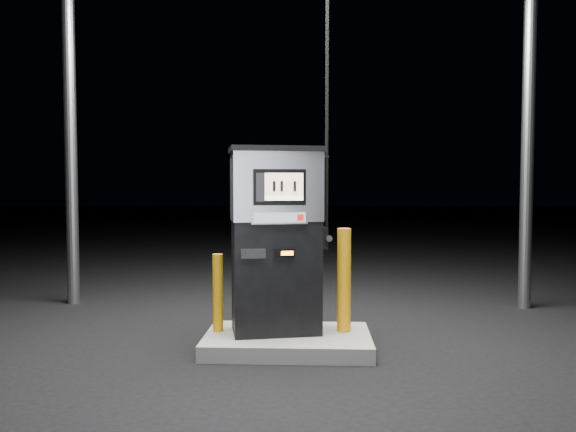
{
  "coord_description": "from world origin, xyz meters",
  "views": [
    {
      "loc": [
        0.25,
        -5.39,
        1.58
      ],
      "look_at": [
        0.0,
        0.0,
        1.3
      ],
      "focal_mm": 35.0,
      "sensor_mm": 36.0,
      "label": 1
    }
  ],
  "objects": [
    {
      "name": "fuel_dispenser",
      "position": [
        -0.12,
        0.06,
        1.08
      ],
      "size": [
        1.04,
        0.71,
        3.76
      ],
      "rotation": [
        0.0,
        0.0,
        0.21
      ],
      "color": "black",
      "rests_on": "pump_island"
    },
    {
      "name": "pump_island",
      "position": [
        0.0,
        0.0,
        0.07
      ],
      "size": [
        1.6,
        1.0,
        0.15
      ],
      "primitive_type": "cube",
      "color": "gray",
      "rests_on": "ground"
    },
    {
      "name": "bollard_right",
      "position": [
        0.55,
        0.13,
        0.66
      ],
      "size": [
        0.16,
        0.16,
        1.02
      ],
      "primitive_type": "cylinder",
      "rotation": [
        0.0,
        0.0,
        0.23
      ],
      "color": "#F6A50D",
      "rests_on": "pump_island"
    },
    {
      "name": "ground",
      "position": [
        0.0,
        0.0,
        0.0
      ],
      "size": [
        80.0,
        80.0,
        0.0
      ],
      "primitive_type": "plane",
      "color": "black",
      "rests_on": "ground"
    },
    {
      "name": "bollard_left",
      "position": [
        -0.69,
        0.06,
        0.53
      ],
      "size": [
        0.14,
        0.14,
        0.77
      ],
      "primitive_type": "cylinder",
      "rotation": [
        0.0,
        0.0,
        0.43
      ],
      "color": "#F6A50D",
      "rests_on": "pump_island"
    }
  ]
}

